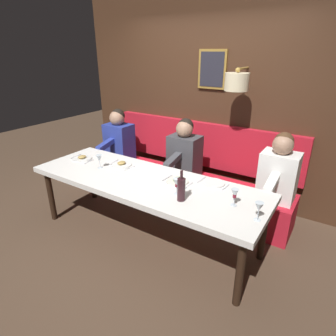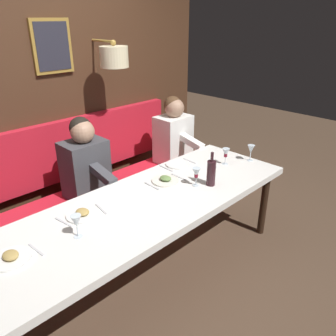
# 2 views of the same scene
# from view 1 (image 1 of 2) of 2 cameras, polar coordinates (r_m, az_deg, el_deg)

# --- Properties ---
(ground_plane) EXTENTS (12.00, 12.00, 0.00)m
(ground_plane) POSITION_cam_1_polar(r_m,az_deg,el_deg) (3.45, -4.37, -13.54)
(ground_plane) COLOR #4C3828
(dining_table) EXTENTS (0.90, 2.67, 0.74)m
(dining_table) POSITION_cam_1_polar(r_m,az_deg,el_deg) (3.10, -4.75, -3.36)
(dining_table) COLOR silver
(dining_table) RESTS_ON ground_plane
(banquette_bench) EXTENTS (0.52, 2.87, 0.45)m
(banquette_bench) POSITION_cam_1_polar(r_m,az_deg,el_deg) (3.97, 3.30, -4.51)
(banquette_bench) COLOR red
(banquette_bench) RESTS_ON ground_plane
(back_wall_panel) EXTENTS (0.59, 4.07, 2.90)m
(back_wall_panel) POSITION_cam_1_polar(r_m,az_deg,el_deg) (4.09, 7.86, 13.06)
(back_wall_panel) COLOR #422819
(back_wall_panel) RESTS_ON ground_plane
(diner_nearest) EXTENTS (0.60, 0.40, 0.79)m
(diner_nearest) POSITION_cam_1_polar(r_m,az_deg,el_deg) (3.35, 21.56, -0.36)
(diner_nearest) COLOR white
(diner_nearest) RESTS_ON banquette_bench
(diner_near) EXTENTS (0.60, 0.40, 0.79)m
(diner_near) POSITION_cam_1_polar(r_m,az_deg,el_deg) (3.73, 3.34, 3.57)
(diner_near) COLOR #3D3D42
(diner_near) RESTS_ON banquette_bench
(diner_middle) EXTENTS (0.60, 0.40, 0.79)m
(diner_middle) POSITION_cam_1_polar(r_m,az_deg,el_deg) (4.39, -9.96, 6.21)
(diner_middle) COLOR #283893
(diner_middle) RESTS_ON banquette_bench
(place_setting_0) EXTENTS (0.24, 0.32, 0.05)m
(place_setting_0) POSITION_cam_1_polar(r_m,az_deg,el_deg) (3.79, -16.99, 1.91)
(place_setting_0) COLOR white
(place_setting_0) RESTS_ON dining_table
(place_setting_1) EXTENTS (0.24, 0.31, 0.05)m
(place_setting_1) POSITION_cam_1_polar(r_m,az_deg,el_deg) (3.00, 1.91, -2.60)
(place_setting_1) COLOR silver
(place_setting_1) RESTS_ON dining_table
(place_setting_2) EXTENTS (0.24, 0.33, 0.05)m
(place_setting_2) POSITION_cam_1_polar(r_m,az_deg,el_deg) (3.48, -9.38, 0.76)
(place_setting_2) COLOR white
(place_setting_2) RESTS_ON dining_table
(place_setting_3) EXTENTS (0.24, 0.31, 0.01)m
(place_setting_3) POSITION_cam_1_polar(r_m,az_deg,el_deg) (3.00, 9.16, -3.04)
(place_setting_3) COLOR white
(place_setting_3) RESTS_ON dining_table
(wine_glass_0) EXTENTS (0.07, 0.07, 0.16)m
(wine_glass_0) POSITION_cam_1_polar(r_m,az_deg,el_deg) (2.59, 13.38, -5.12)
(wine_glass_0) COLOR silver
(wine_glass_0) RESTS_ON dining_table
(wine_glass_1) EXTENTS (0.07, 0.07, 0.16)m
(wine_glass_1) POSITION_cam_1_polar(r_m,az_deg,el_deg) (3.41, -13.73, 1.83)
(wine_glass_1) COLOR silver
(wine_glass_1) RESTS_ON dining_table
(wine_glass_2) EXTENTS (0.07, 0.07, 0.16)m
(wine_glass_2) POSITION_cam_1_polar(r_m,az_deg,el_deg) (2.42, 17.93, -7.65)
(wine_glass_2) COLOR silver
(wine_glass_2) RESTS_ON dining_table
(wine_glass_3) EXTENTS (0.07, 0.07, 0.16)m
(wine_glass_3) POSITION_cam_1_polar(r_m,az_deg,el_deg) (2.71, 1.78, -3.10)
(wine_glass_3) COLOR silver
(wine_glass_3) RESTS_ON dining_table
(wine_bottle) EXTENTS (0.08, 0.08, 0.30)m
(wine_bottle) POSITION_cam_1_polar(r_m,az_deg,el_deg) (2.60, 2.70, -4.27)
(wine_bottle) COLOR #33191E
(wine_bottle) RESTS_ON dining_table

